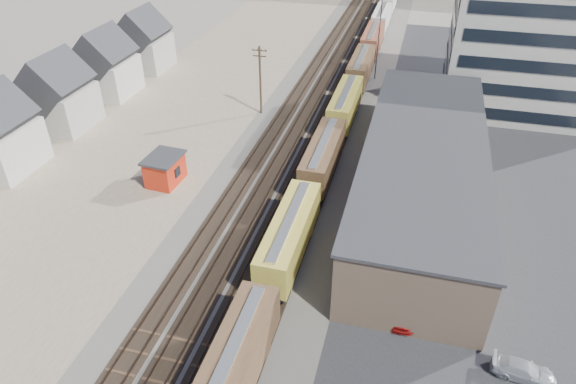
% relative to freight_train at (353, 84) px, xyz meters
% --- Properties ---
extents(ground, '(300.00, 300.00, 0.00)m').
position_rel_freight_train_xyz_m(ground, '(-3.80, -49.74, -2.79)').
color(ground, '#6B6356').
rests_on(ground, ground).
extents(ballast_bed, '(18.00, 200.00, 0.06)m').
position_rel_freight_train_xyz_m(ballast_bed, '(-3.80, 0.26, -2.76)').
color(ballast_bed, '#4C4742').
rests_on(ballast_bed, ground).
extents(dirt_yard, '(24.00, 180.00, 0.03)m').
position_rel_freight_train_xyz_m(dirt_yard, '(-23.80, -9.74, -2.78)').
color(dirt_yard, '#756850').
rests_on(dirt_yard, ground).
extents(asphalt_lot, '(26.00, 120.00, 0.04)m').
position_rel_freight_train_xyz_m(asphalt_lot, '(18.20, -14.74, -2.77)').
color(asphalt_lot, '#232326').
rests_on(asphalt_lot, ground).
extents(rail_tracks, '(11.40, 200.00, 0.24)m').
position_rel_freight_train_xyz_m(rail_tracks, '(-4.35, 0.26, -2.68)').
color(rail_tracks, black).
rests_on(rail_tracks, ground).
extents(freight_train, '(3.00, 119.74, 4.46)m').
position_rel_freight_train_xyz_m(freight_train, '(0.00, 0.00, 0.00)').
color(freight_train, black).
rests_on(freight_train, ground).
extents(warehouse, '(12.40, 40.40, 7.25)m').
position_rel_freight_train_xyz_m(warehouse, '(11.18, -24.74, 0.86)').
color(warehouse, tan).
rests_on(warehouse, ground).
extents(office_tower, '(22.60, 18.60, 18.45)m').
position_rel_freight_train_xyz_m(office_tower, '(24.15, 5.21, 6.47)').
color(office_tower, '#9E998E').
rests_on(office_tower, ground).
extents(utility_pole_north, '(2.20, 0.32, 10.00)m').
position_rel_freight_train_xyz_m(utility_pole_north, '(-12.30, -7.74, 2.50)').
color(utility_pole_north, '#382619').
rests_on(utility_pole_north, ground).
extents(radio_mast, '(1.20, 0.16, 18.00)m').
position_rel_freight_train_xyz_m(radio_mast, '(2.20, 10.26, 6.33)').
color(radio_mast, black).
rests_on(radio_mast, ground).
extents(townhouse_row, '(8.15, 68.16, 10.47)m').
position_rel_freight_train_xyz_m(townhouse_row, '(-37.80, -24.74, 1.54)').
color(townhouse_row, '#B7B2A8').
rests_on(townhouse_row, ground).
extents(maintenance_shed, '(3.92, 4.91, 3.44)m').
position_rel_freight_train_xyz_m(maintenance_shed, '(-17.30, -28.70, -1.04)').
color(maintenance_shed, red).
rests_on(maintenance_shed, ground).
extents(parked_car_red, '(2.35, 5.04, 1.67)m').
position_rel_freight_train_xyz_m(parked_car_red, '(10.95, -42.52, -1.96)').
color(parked_car_red, '#A9130F').
rests_on(parked_car_red, ground).
extents(parked_car_silver, '(4.76, 2.42, 1.33)m').
position_rel_freight_train_xyz_m(parked_car_silver, '(19.87, -46.35, -2.13)').
color(parked_car_silver, '#9A9DA1').
rests_on(parked_car_silver, ground).
extents(parked_car_blue, '(4.99, 5.61, 1.44)m').
position_rel_freight_train_xyz_m(parked_car_blue, '(17.19, -1.40, -2.07)').
color(parked_car_blue, navy).
rests_on(parked_car_blue, ground).
extents(parked_car_far, '(2.17, 4.89, 1.63)m').
position_rel_freight_train_xyz_m(parked_car_far, '(27.66, 8.89, -1.98)').
color(parked_car_far, silver).
rests_on(parked_car_far, ground).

